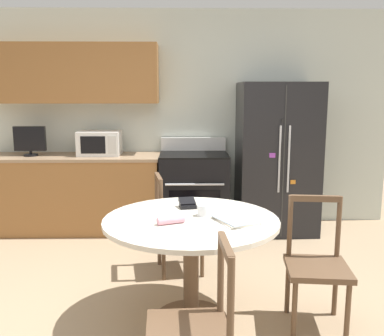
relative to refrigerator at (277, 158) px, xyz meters
name	(u,v)px	position (x,y,z in m)	size (l,w,h in m)	color
ground_plane	(176,335)	(-1.14, -2.24, -0.87)	(14.00, 14.00, 0.00)	#9E8466
back_wall	(154,108)	(-1.45, 0.36, 0.57)	(5.20, 0.44, 2.60)	silver
kitchen_counter	(76,193)	(-2.36, 0.05, -0.42)	(1.99, 0.64, 0.90)	#936033
refrigerator	(277,158)	(0.00, 0.00, 0.00)	(0.90, 0.72, 1.74)	black
oven_range	(194,191)	(-0.97, 0.03, -0.40)	(0.79, 0.68, 1.08)	black
microwave	(100,143)	(-2.07, 0.09, 0.17)	(0.48, 0.37, 0.28)	white
countertop_tv	(30,140)	(-2.86, 0.03, 0.21)	(0.36, 0.16, 0.34)	black
dining_table	(191,238)	(-1.04, -2.04, -0.25)	(1.23, 1.23, 0.76)	beige
dining_chair_near	(194,331)	(-1.04, -2.91, -0.43)	(0.44, 0.44, 0.90)	brown
dining_chair_right	(317,266)	(-0.16, -2.11, -0.43)	(0.46, 0.46, 0.90)	brown
dining_chair_far	(177,225)	(-1.15, -1.17, -0.43)	(0.48, 0.48, 0.90)	brown
candle_glass	(203,211)	(-0.95, -1.98, -0.07)	(0.08, 0.08, 0.08)	silver
folded_napkin	(171,220)	(-1.18, -2.16, -0.08)	(0.19, 0.12, 0.05)	pink
wallet	(187,204)	(-1.06, -1.75, -0.08)	(0.14, 0.15, 0.07)	black
mail_stack	(236,220)	(-0.74, -2.12, -0.09)	(0.33, 0.37, 0.02)	white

